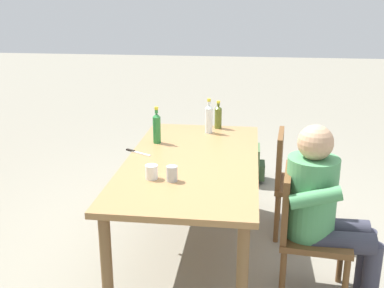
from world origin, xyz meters
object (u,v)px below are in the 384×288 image
Objects in this scene: chair_near_left at (303,227)px; bottle_clear at (209,118)px; cup_steel at (172,174)px; person_in_white_shirt at (323,205)px; chair_near_right at (293,178)px; bottle_green at (157,127)px; table_knife at (136,152)px; backpack_by_far_side at (253,165)px; cup_white at (152,172)px; bottle_olive at (218,116)px; dining_table at (192,170)px; backpack_by_near_side at (168,164)px.

bottle_clear is (1.13, 0.72, 0.41)m from chair_near_left.
bottle_clear reaches higher than cup_steel.
person_in_white_shirt is 0.98m from cup_steel.
chair_near_right is at bearing 0.01° from chair_near_left.
bottle_clear is 1.14m from cup_steel.
cup_steel is (-0.79, -0.26, -0.08)m from bottle_green.
table_knife is at bearing 157.52° from bottle_green.
chair_near_right is 1.30m from table_knife.
backpack_by_far_side is at bearing 16.18° from chair_near_right.
bottle_green is 1.59m from backpack_by_far_side.
bottle_green is at bearing 8.72° from cup_white.
bottle_olive is (1.29, 0.65, 0.39)m from chair_near_left.
bottle_clear is 0.79m from table_knife.
person_in_white_shirt reaches higher than bottle_green.
bottle_green is 0.78m from cup_white.
dining_table reaches higher than backpack_by_far_side.
cup_white is (-0.84, 1.00, 0.33)m from chair_near_right.
bottle_olive is 0.66× the size of backpack_by_far_side.
table_knife is (-0.76, 0.57, -0.10)m from bottle_olive.
cup_steel reaches higher than cup_white.
cup_white is at bearing 81.73° from cup_steel.
bottle_clear is at bearing 36.28° from person_in_white_shirt.
backpack_by_near_side is 1.25× the size of backpack_by_far_side.
bottle_green is 0.63× the size of backpack_by_near_side.
person_in_white_shirt is 2.21m from backpack_by_near_side.
backpack_by_near_side is (1.31, 0.42, -0.46)m from dining_table.
bottle_olive is at bearing 30.55° from person_in_white_shirt.
bottle_clear is at bearing -39.51° from table_knife.
bottle_clear reaches higher than chair_near_left.
bottle_olive is at bearing -129.31° from backpack_by_near_side.
bottle_olive is 0.53× the size of backpack_by_near_side.
dining_table is at bearing 119.06° from chair_near_right.
dining_table is 2.18× the size of chair_near_right.
chair_near_left is 8.56× the size of cup_steel.
bottle_green is 3.19× the size of cup_white.
chair_near_right is at bearing -123.51° from bottle_olive.
bottle_green is at bearing -22.48° from table_knife.
backpack_by_near_side is at bearing 50.69° from bottle_olive.
cup_steel is (-1.29, 0.20, -0.06)m from bottle_olive.
bottle_clear reaches higher than table_knife.
bottle_green is at bearing 18.02° from cup_steel.
chair_near_right is 0.88m from bottle_clear.
bottle_olive reaches higher than cup_steel.
cup_steel is at bearing -161.98° from bottle_green.
bottle_clear reaches higher than cup_white.
bottle_clear is 2.99× the size of cup_steel.
cup_steel is at bearing 135.01° from chair_near_right.
cup_white is 1.82m from backpack_by_near_side.
bottle_olive is 2.47× the size of cup_steel.
backpack_by_far_side is (1.97, -0.53, -0.64)m from cup_steel.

